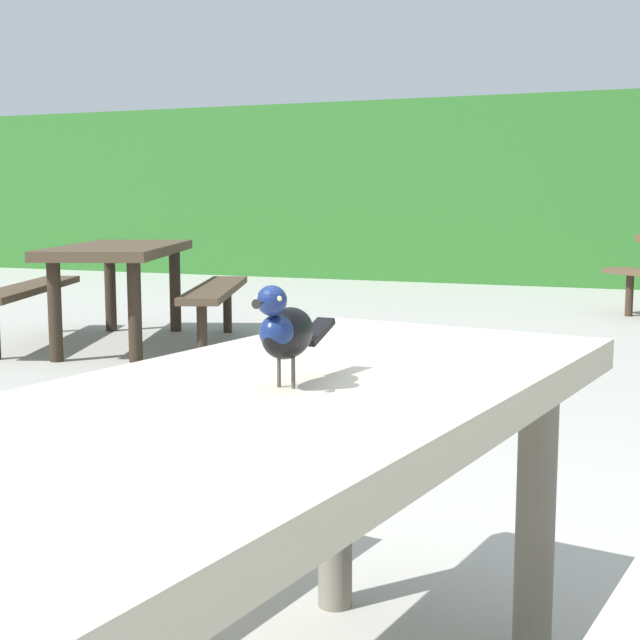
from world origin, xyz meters
name	(u,v)px	position (x,y,z in m)	size (l,w,h in m)	color
hedge_wall	(637,191)	(0.00, 10.80, 1.18)	(28.00, 2.06, 2.36)	#2D6B28
picnic_table_foreground	(266,493)	(-0.08, -0.15, 0.56)	(1.93, 1.95, 0.74)	#B2A893
bird_grackle	(285,330)	(-0.06, -0.12, 0.84)	(0.08, 0.29, 0.18)	black
picnic_table_far_centre	(120,270)	(-3.25, 4.02, 0.56)	(2.17, 2.19, 0.74)	#473828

